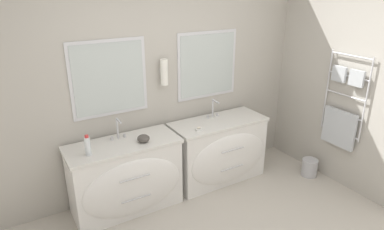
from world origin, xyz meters
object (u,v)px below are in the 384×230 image
amenity_bowl (143,138)px  waste_bin (310,167)px  toiletry_bottle (88,146)px  vanity_left (126,177)px  vanity_right (219,150)px

amenity_bowl → waste_bin: bearing=-13.1°
toiletry_bottle → waste_bin: (2.67, -0.49, -0.78)m
vanity_left → vanity_right: (1.22, 0.00, 0.00)m
vanity_right → waste_bin: vanity_right is taller
vanity_left → toiletry_bottle: toiletry_bottle is taller
vanity_left → waste_bin: bearing=-13.2°
toiletry_bottle → waste_bin: 2.82m
waste_bin → vanity_left: bearing=166.8°
waste_bin → toiletry_bottle: bearing=169.7°
amenity_bowl → waste_bin: amenity_bowl is taller
vanity_right → amenity_bowl: size_ratio=9.08×
vanity_right → waste_bin: size_ratio=5.23×
vanity_left → toiletry_bottle: 0.62m
vanity_left → waste_bin: (2.29, -0.54, -0.28)m
amenity_bowl → vanity_left: bearing=165.4°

